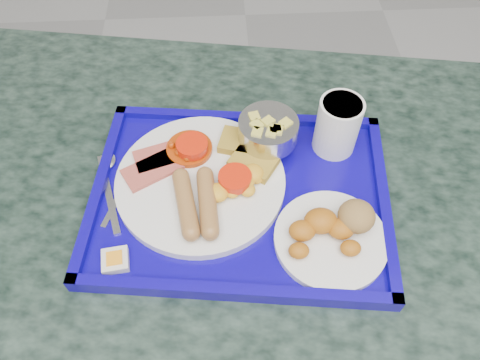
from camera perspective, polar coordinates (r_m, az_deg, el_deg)
The scene contains 9 objects.
table at distance 0.91m, azimuth -2.13°, elevation -8.79°, with size 1.27×0.95×0.72m.
tray at distance 0.74m, azimuth 0.00°, elevation -2.09°, with size 0.50×0.39×0.03m.
main_plate at distance 0.74m, azimuth -4.33°, elevation 0.20°, with size 0.27×0.27×0.04m.
bread_plate at distance 0.69m, azimuth 11.34°, elevation -6.25°, with size 0.17×0.17×0.05m.
fruit_bowl at distance 0.76m, azimuth 3.44°, elevation 5.96°, with size 0.10×0.10×0.07m.
juice_cup at distance 0.77m, azimuth 11.84°, elevation 6.67°, with size 0.07×0.07×0.10m.
spoon at distance 0.79m, azimuth -15.45°, elevation 1.14°, with size 0.06×0.15×0.01m.
knife at distance 0.76m, azimuth -15.73°, elevation -1.54°, with size 0.01×0.16×0.00m, color silver.
jam_packet at distance 0.69m, azimuth -14.97°, elevation -9.44°, with size 0.04×0.04×0.01m.
Camera 1 is at (-0.13, 0.72, 1.35)m, focal length 35.00 mm.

